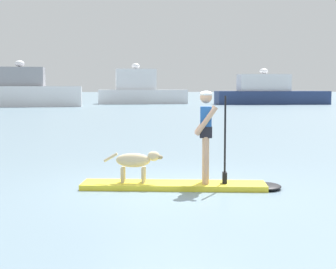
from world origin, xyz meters
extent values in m
plane|color=slate|center=(0.00, 0.00, 0.00)|extent=(400.00, 400.00, 0.00)
cube|color=yellow|center=(0.00, 0.00, 0.05)|extent=(3.44, 1.21, 0.10)
ellipsoid|color=black|center=(1.67, -0.26, 0.05)|extent=(0.65, 0.75, 0.10)
cylinder|color=tan|center=(0.60, 0.04, 0.53)|extent=(0.12, 0.12, 0.86)
cylinder|color=tan|center=(0.56, -0.22, 0.53)|extent=(0.12, 0.12, 0.86)
cube|color=black|center=(0.58, -0.09, 1.04)|extent=(0.27, 0.39, 0.20)
cube|color=#2659A5|center=(0.58, -0.09, 1.23)|extent=(0.25, 0.37, 0.54)
sphere|color=tan|center=(0.58, -0.09, 1.67)|extent=(0.22, 0.22, 0.22)
ellipsoid|color=white|center=(0.58, -0.09, 1.73)|extent=(0.23, 0.23, 0.11)
cylinder|color=tan|center=(0.61, 0.10, 1.25)|extent=(0.43, 0.15, 0.54)
cylinder|color=tan|center=(0.55, -0.28, 1.25)|extent=(0.43, 0.15, 0.54)
cylinder|color=black|center=(0.92, -0.14, 0.90)|extent=(0.04, 0.04, 1.60)
cube|color=black|center=(0.92, -0.14, 0.20)|extent=(0.11, 0.19, 0.20)
ellipsoid|color=#CCB78C|center=(-0.74, 0.11, 0.51)|extent=(0.66, 0.31, 0.26)
ellipsoid|color=#CCB78C|center=(-0.36, 0.06, 0.59)|extent=(0.24, 0.19, 0.18)
ellipsoid|color=gray|center=(-0.25, 0.04, 0.57)|extent=(0.13, 0.10, 0.08)
cylinder|color=#CCB78C|center=(-1.15, 0.18, 0.56)|extent=(0.27, 0.09, 0.18)
cylinder|color=#CCB78C|center=(-0.54, 0.16, 0.24)|extent=(0.07, 0.07, 0.28)
cylinder|color=#CCB78C|center=(-0.56, 0.01, 0.24)|extent=(0.07, 0.07, 0.28)
cylinder|color=#CCB78C|center=(-0.91, 0.22, 0.24)|extent=(0.07, 0.07, 0.28)
cylinder|color=#CCB78C|center=(-0.94, 0.07, 0.24)|extent=(0.07, 0.07, 0.28)
cube|color=white|center=(-9.33, 42.23, 0.98)|extent=(10.29, 3.66, 1.95)
cube|color=gray|center=(-10.09, 42.23, 2.87)|extent=(4.67, 2.63, 1.83)
ellipsoid|color=white|center=(-10.09, 42.23, 4.13)|extent=(0.90, 0.90, 0.60)
cube|color=white|center=(2.12, 49.58, 0.79)|extent=(10.03, 3.49, 1.59)
cube|color=silver|center=(1.37, 49.58, 2.75)|extent=(4.55, 2.48, 2.31)
ellipsoid|color=white|center=(1.37, 49.58, 4.25)|extent=(0.90, 0.90, 0.60)
cube|color=navy|center=(16.10, 46.28, 0.72)|extent=(12.26, 3.71, 1.45)
cube|color=silver|center=(15.19, 46.28, 2.35)|extent=(5.55, 2.68, 1.81)
ellipsoid|color=white|center=(15.19, 46.28, 3.61)|extent=(0.90, 0.90, 0.60)
camera|label=1|loc=(-1.08, -9.39, 1.85)|focal=55.67mm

